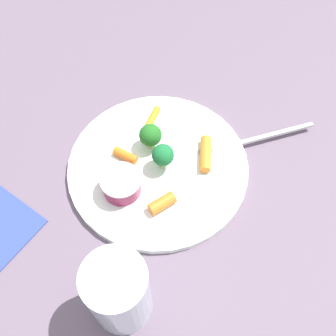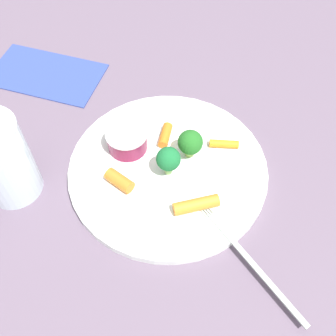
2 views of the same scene
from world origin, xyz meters
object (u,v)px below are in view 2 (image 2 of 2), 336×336
carrot_stick_1 (224,144)px  carrot_stick_2 (196,205)px  broccoli_floret_1 (190,143)px  carrot_stick_3 (164,135)px  fork (245,256)px  napkin (46,74)px  drinking_glass (1,160)px  broccoli_floret_0 (167,159)px  sauce_cup (127,140)px  plate (168,169)px  carrot_stick_0 (119,181)px

carrot_stick_1 → carrot_stick_2: 0.11m
broccoli_floret_1 → carrot_stick_3: size_ratio=1.17×
fork → napkin: fork is taller
drinking_glass → napkin: size_ratio=0.66×
broccoli_floret_0 → carrot_stick_3: size_ratio=1.21×
sauce_cup → broccoli_floret_1: broccoli_floret_1 is taller
plate → broccoli_floret_0: broccoli_floret_0 is taller
broccoli_floret_0 → fork: (-0.08, 0.13, -0.03)m
carrot_stick_0 → drinking_glass: 0.15m
sauce_cup → carrot_stick_2: bearing=128.6°
carrot_stick_2 → drinking_glass: 0.25m
carrot_stick_2 → drinking_glass: bearing=-13.6°
broccoli_floret_1 → napkin: bearing=-41.3°
plate → broccoli_floret_1: bearing=-148.5°
fork → carrot_stick_1: bearing=-89.9°
broccoli_floret_1 → carrot_stick_1: (-0.05, -0.01, -0.02)m
carrot_stick_0 → fork: size_ratio=0.23×
broccoli_floret_0 → napkin: broccoli_floret_0 is taller
carrot_stick_1 → fork: size_ratio=0.24×
sauce_cup → carrot_stick_3: sauce_cup is taller
sauce_cup → carrot_stick_2: (-0.09, 0.11, -0.01)m
carrot_stick_0 → drinking_glass: size_ratio=0.32×
carrot_stick_3 → broccoli_floret_1: bearing=136.5°
broccoli_floret_1 → carrot_stick_2: bearing=89.4°
carrot_stick_1 → napkin: 0.33m
carrot_stick_1 → carrot_stick_3: (0.08, -0.02, 0.00)m
carrot_stick_1 → carrot_stick_0: bearing=19.9°
carrot_stick_2 → napkin: (0.22, -0.28, -0.02)m
carrot_stick_3 → fork: bearing=114.0°
broccoli_floret_1 → broccoli_floret_0: bearing=39.2°
carrot_stick_0 → fork: 0.19m
carrot_stick_1 → carrot_stick_2: size_ratio=0.70×
sauce_cup → carrot_stick_2: size_ratio=0.99×
carrot_stick_3 → drinking_glass: 0.22m
plate → broccoli_floret_1: broccoli_floret_1 is taller
napkin → carrot_stick_0: bearing=117.5°
carrot_stick_0 → carrot_stick_2: size_ratio=0.67×
drinking_glass → fork: bearing=156.3°
plate → broccoli_floret_1: size_ratio=6.16×
carrot_stick_0 → napkin: (0.12, -0.24, -0.02)m
broccoli_floret_1 → napkin: broccoli_floret_1 is taller
carrot_stick_2 → carrot_stick_0: bearing=-24.2°
broccoli_floret_1 → carrot_stick_0: 0.11m
carrot_stick_3 → carrot_stick_1: bearing=165.9°
broccoli_floret_1 → plate: bearing=31.5°
sauce_cup → fork: 0.22m
carrot_stick_1 → napkin: carrot_stick_1 is taller
drinking_glass → broccoli_floret_1: bearing=-173.2°
broccoli_floret_0 → carrot_stick_0: size_ratio=1.18×
fork → napkin: 0.45m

